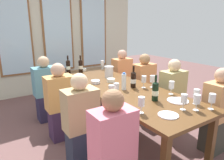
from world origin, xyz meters
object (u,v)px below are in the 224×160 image
(wine_glass_10, at_px, (212,99))
(seated_person_4, at_px, (81,123))
(metal_pitcher, at_px, (109,72))
(seated_person_5, at_px, (172,96))
(wine_bottle_3, at_px, (155,91))
(tasting_bowl_1, at_px, (83,70))
(seated_person_3, at_px, (122,78))
(wine_glass_2, at_px, (171,86))
(wine_glass_7, at_px, (111,89))
(wine_glass_5, at_px, (197,94))
(seated_person_7, at_px, (144,86))
(white_plate_0, at_px, (178,101))
(seated_person_1, at_px, (217,113))
(wine_bottle_1, at_px, (133,79))
(wine_glass_4, at_px, (141,102))
(wine_bottle_0, at_px, (68,66))
(water_bottle, at_px, (124,82))
(tasting_bowl_2, at_px, (111,80))
(seated_person_2, at_px, (46,91))
(dining_table, at_px, (119,90))
(wine_glass_0, at_px, (152,79))
(wine_glass_8, at_px, (102,63))
(seated_person_0, at_px, (113,152))
(white_plate_1, at_px, (168,115))
(wine_bottle_2, at_px, (81,66))
(wine_glass_1, at_px, (197,100))
(seated_person_6, at_px, (60,104))
(wine_glass_6, at_px, (116,88))
(wine_glass_9, at_px, (184,99))

(wine_glass_10, xyz_separation_m, seated_person_4, (-1.12, 0.85, -0.33))
(metal_pitcher, height_order, seated_person_5, seated_person_5)
(wine_bottle_3, xyz_separation_m, wine_glass_10, (0.31, -0.52, -0.00))
(tasting_bowl_1, relative_size, wine_glass_10, 0.79)
(seated_person_3, relative_size, seated_person_4, 1.00)
(wine_glass_2, xyz_separation_m, wine_glass_7, (-0.74, 0.28, 0.00))
(wine_glass_5, distance_m, seated_person_4, 1.34)
(seated_person_5, height_order, seated_person_7, same)
(white_plate_0, xyz_separation_m, seated_person_1, (0.54, -0.20, -0.22))
(wine_bottle_1, distance_m, wine_glass_2, 0.54)
(wine_glass_4, height_order, seated_person_4, seated_person_4)
(wine_bottle_0, bearing_deg, water_bottle, -78.30)
(tasting_bowl_2, bearing_deg, seated_person_5, -37.30)
(wine_bottle_0, height_order, wine_glass_2, wine_bottle_0)
(wine_bottle_0, height_order, seated_person_2, seated_person_2)
(dining_table, distance_m, seated_person_4, 0.88)
(tasting_bowl_1, xyz_separation_m, wine_glass_4, (-0.34, -2.08, 0.10))
(wine_glass_0, bearing_deg, seated_person_2, 130.66)
(wine_glass_8, xyz_separation_m, seated_person_0, (-1.16, -2.14, -0.34))
(wine_bottle_3, relative_size, wine_glass_2, 1.78)
(wine_bottle_0, xyz_separation_m, wine_glass_5, (0.65, -2.21, -0.00))
(wine_glass_4, height_order, wine_glass_7, same)
(dining_table, height_order, white_plate_1, white_plate_1)
(wine_bottle_2, distance_m, wine_glass_2, 1.81)
(dining_table, relative_size, wine_glass_1, 15.59)
(seated_person_2, distance_m, seated_person_5, 2.07)
(tasting_bowl_2, bearing_deg, seated_person_2, 136.02)
(water_bottle, relative_size, wine_glass_10, 1.38)
(seated_person_4, bearing_deg, seated_person_6, 90.00)
(tasting_bowl_1, xyz_separation_m, seated_person_0, (-0.77, -2.22, -0.24))
(wine_glass_6, bearing_deg, wine_bottle_3, -49.27)
(wine_glass_6, xyz_separation_m, wine_glass_8, (0.66, 1.46, 0.00))
(seated_person_0, distance_m, seated_person_3, 2.56)
(white_plate_0, relative_size, wine_glass_6, 1.44)
(wine_glass_8, xyz_separation_m, wine_glass_9, (-0.30, -2.18, -0.00))
(seated_person_1, xyz_separation_m, seated_person_6, (-1.56, 1.39, 0.00))
(seated_person_2, height_order, seated_person_6, same)
(white_plate_0, xyz_separation_m, seated_person_0, (-1.02, -0.16, -0.22))
(wine_glass_7, distance_m, seated_person_1, 1.39)
(seated_person_1, bearing_deg, wine_glass_7, 149.50)
(tasting_bowl_1, distance_m, wine_glass_5, 2.26)
(tasting_bowl_1, height_order, seated_person_3, seated_person_3)
(white_plate_0, distance_m, seated_person_1, 0.62)
(metal_pitcher, height_order, wine_glass_5, metal_pitcher)
(wine_bottle_3, relative_size, wine_glass_7, 1.78)
(wine_bottle_3, distance_m, seated_person_5, 0.90)
(wine_glass_1, bearing_deg, seated_person_7, 68.02)
(wine_glass_2, xyz_separation_m, seated_person_2, (-1.14, 1.68, -0.33))
(wine_bottle_2, xyz_separation_m, wine_glass_5, (0.43, -2.13, -0.00))
(wine_glass_0, distance_m, seated_person_5, 0.54)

